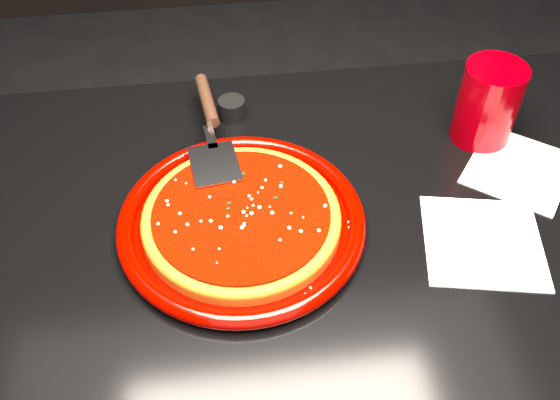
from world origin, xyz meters
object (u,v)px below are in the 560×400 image
object	(u,v)px
plate	(242,222)
ramekin	(232,109)
table	(297,363)
pizza_server	(212,128)
cup	(488,104)

from	to	relation	value
plate	ramekin	xyz separation A→B (m)	(0.01, 0.26, 0.00)
plate	ramekin	world-z (taller)	ramekin
table	plate	world-z (taller)	plate
table	plate	distance (m)	0.40
pizza_server	cup	xyz separation A→B (m)	(0.45, -0.02, 0.02)
pizza_server	ramekin	world-z (taller)	pizza_server
plate	ramekin	bearing A→B (deg)	88.86
plate	pizza_server	distance (m)	0.18
table	pizza_server	xyz separation A→B (m)	(-0.12, 0.21, 0.42)
cup	ramekin	bearing A→B (deg)	165.83
ramekin	table	bearing A→B (deg)	-74.25
table	cup	xyz separation A→B (m)	(0.33, 0.18, 0.44)
plate	table	bearing A→B (deg)	-17.83
pizza_server	ramekin	distance (m)	0.09
cup	ramekin	distance (m)	0.42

